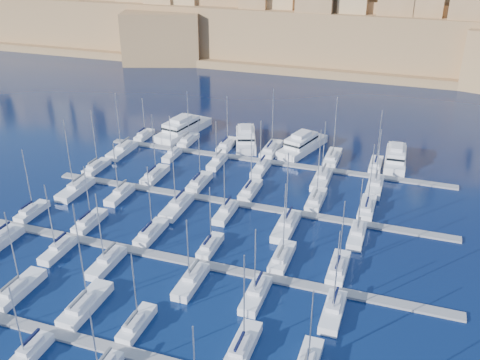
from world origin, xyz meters
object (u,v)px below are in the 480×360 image
at_px(motor_yacht_b, 246,138).
at_px(motor_yacht_c, 302,144).
at_px(motor_yacht_d, 396,157).
at_px(sailboat_4, 243,346).
at_px(motor_yacht_a, 183,128).
at_px(sailboat_2, 85,304).

relative_size(motor_yacht_b, motor_yacht_c, 0.95).
distance_m(motor_yacht_c, motor_yacht_d, 22.69).
xyz_separation_m(motor_yacht_c, motor_yacht_d, (22.68, -0.82, 0.00)).
relative_size(sailboat_4, motor_yacht_a, 0.76).
height_order(motor_yacht_a, motor_yacht_d, same).
height_order(sailboat_4, motor_yacht_d, sailboat_4).
relative_size(sailboat_2, motor_yacht_b, 1.04).
relative_size(sailboat_2, sailboat_4, 1.16).
bearing_deg(motor_yacht_c, sailboat_4, -83.36).
height_order(sailboat_2, motor_yacht_d, sailboat_2).
height_order(motor_yacht_a, motor_yacht_b, same).
distance_m(sailboat_4, motor_yacht_a, 82.31).
distance_m(motor_yacht_a, motor_yacht_b, 18.40).
distance_m(motor_yacht_a, motor_yacht_c, 32.97).
bearing_deg(sailboat_2, motor_yacht_a, 103.06).
height_order(sailboat_2, sailboat_4, sailboat_2).
distance_m(motor_yacht_b, motor_yacht_d, 37.29).
height_order(sailboat_2, motor_yacht_a, sailboat_2).
bearing_deg(motor_yacht_d, sailboat_2, -119.69).
xyz_separation_m(sailboat_2, motor_yacht_b, (1.94, 69.23, 0.94)).
relative_size(motor_yacht_a, motor_yacht_b, 1.18).
bearing_deg(motor_yacht_c, motor_yacht_a, 178.19).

